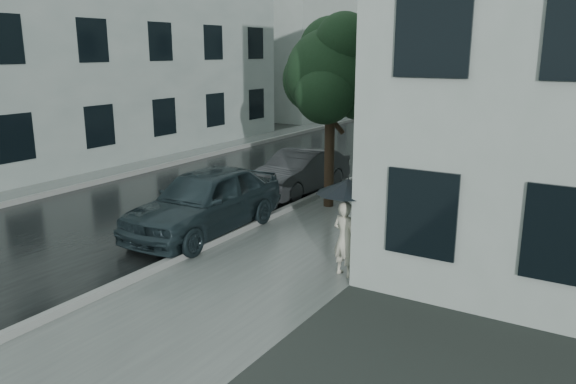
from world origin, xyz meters
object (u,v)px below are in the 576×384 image
Objects in this scene: pedestrian at (345,239)px; lamp_post at (371,82)px; car_near at (205,200)px; street_tree at (332,73)px; car_far at (299,171)px.

pedestrian is 9.61m from lamp_post.
street_tree is at bearing 67.51° from car_near.
lamp_post is at bearing -54.62° from pedestrian.
car_near is (-4.03, 0.69, 0.04)m from pedestrian.
car_near is at bearing -86.51° from car_far.
car_near reaches higher than pedestrian.
lamp_post is 4.38m from car_far.
car_far is at bearing 89.41° from car_near.
lamp_post is at bearing 99.49° from street_tree.
street_tree reaches higher than car_far.
car_far is (-0.04, 4.53, -0.13)m from car_near.
pedestrian is at bearing -49.03° from car_far.
lamp_post reaches higher than car_far.
street_tree is 1.32× the size of car_far.
car_far is at bearing -37.45° from pedestrian.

